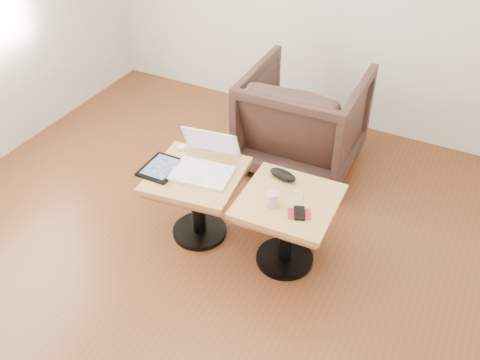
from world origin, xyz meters
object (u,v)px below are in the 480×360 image
at_px(laptop, 205,163).
at_px(striped_cup, 272,199).
at_px(side_table_right, 288,215).
at_px(side_table_left, 197,189).
at_px(armchair, 304,119).

distance_m(laptop, striped_cup, 0.51).
bearing_deg(laptop, side_table_right, -11.09).
bearing_deg(side_table_left, side_table_right, -4.82).
bearing_deg(side_table_left, armchair, 67.49).
bearing_deg(laptop, armchair, 67.54).
bearing_deg(striped_cup, side_table_right, 53.93).
xyz_separation_m(side_table_left, armchair, (0.29, 1.05, 0.01)).
relative_size(laptop, striped_cup, 4.78).
relative_size(striped_cup, armchair, 0.10).
xyz_separation_m(side_table_right, striped_cup, (-0.07, -0.09, 0.16)).
height_order(side_table_left, side_table_right, same).
bearing_deg(striped_cup, laptop, 166.57).
relative_size(side_table_right, striped_cup, 6.71).
distance_m(side_table_right, armchair, 1.07).
xyz_separation_m(side_table_left, laptop, (0.03, 0.05, 0.17)).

